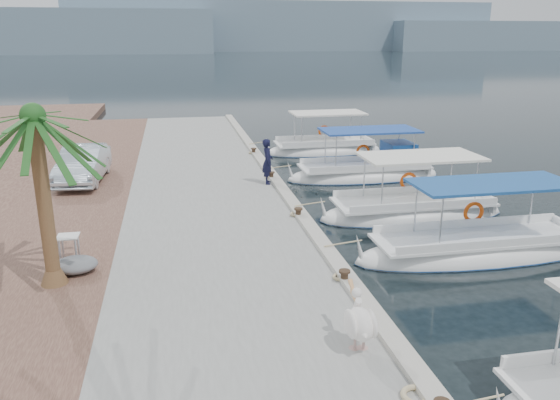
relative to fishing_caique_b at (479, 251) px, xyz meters
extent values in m
plane|color=black|center=(-4.47, 1.48, -0.12)|extent=(400.00, 400.00, 0.00)
cube|color=gray|center=(-7.47, 6.48, 0.13)|extent=(6.00, 40.00, 0.50)
cube|color=#ADA899|center=(-4.69, 6.48, 0.44)|extent=(0.44, 40.00, 0.12)
cube|color=brown|center=(-12.47, 6.48, 0.13)|extent=(4.00, 40.00, 0.50)
cube|color=slate|center=(35.53, 211.48, 8.88)|extent=(160.00, 40.00, 18.00)
cube|color=slate|center=(135.53, 201.48, 5.38)|extent=(120.00, 40.00, 11.00)
ellipsoid|color=white|center=(-0.01, 0.00, -0.07)|extent=(7.74, 2.12, 1.30)
ellipsoid|color=navy|center=(-0.01, 0.00, -0.09)|extent=(7.77, 2.16, 0.22)
cube|color=white|center=(-0.01, 0.00, 0.43)|extent=(6.34, 1.82, 0.08)
cube|color=#1D4F95|center=(0.19, 0.00, 2.07)|extent=(4.64, 1.95, 0.08)
cylinder|color=silver|center=(-1.75, -0.80, 1.23)|extent=(0.05, 0.05, 1.60)
torus|color=#E94D0C|center=(0.29, 1.01, 0.88)|extent=(0.68, 0.12, 0.68)
ellipsoid|color=white|center=(-0.44, 3.77, -0.07)|extent=(6.86, 2.35, 1.30)
ellipsoid|color=navy|center=(-0.44, 3.77, -0.09)|extent=(6.89, 2.40, 0.22)
cube|color=white|center=(-0.44, 3.77, 0.43)|extent=(5.62, 2.02, 0.08)
cube|color=white|center=(-0.27, 3.77, 2.07)|extent=(4.12, 2.17, 0.08)
cylinder|color=silver|center=(-1.99, 2.89, 1.23)|extent=(0.05, 0.05, 1.60)
torus|color=#E94D0C|center=(-0.14, 4.89, 0.88)|extent=(0.68, 0.12, 0.68)
ellipsoid|color=white|center=(-0.32, 9.28, -0.07)|extent=(7.11, 2.26, 1.30)
ellipsoid|color=navy|center=(-0.32, 9.28, -0.09)|extent=(7.15, 2.30, 0.22)
cube|color=white|center=(-0.32, 9.28, 0.43)|extent=(5.83, 1.94, 0.08)
cube|color=#2047A1|center=(-0.14, 9.28, 2.07)|extent=(4.27, 2.08, 0.08)
cylinder|color=silver|center=(-1.92, 8.43, 1.23)|extent=(0.05, 0.05, 1.60)
torus|color=#E94D0C|center=(-0.02, 10.35, 0.88)|extent=(0.68, 0.12, 0.68)
cube|color=navy|center=(1.28, 9.28, 0.98)|extent=(1.20, 1.58, 1.00)
ellipsoid|color=white|center=(-0.62, 14.97, -0.07)|extent=(6.51, 2.35, 1.30)
ellipsoid|color=navy|center=(-0.62, 14.97, -0.09)|extent=(6.54, 2.40, 0.22)
cube|color=white|center=(-0.62, 14.97, 0.43)|extent=(5.34, 2.02, 0.08)
cube|color=white|center=(-0.46, 14.97, 2.07)|extent=(3.91, 2.16, 0.08)
cylinder|color=silver|center=(-2.08, 14.09, 1.23)|extent=(0.05, 0.05, 1.60)
torus|color=#E94D0C|center=(-0.32, 16.09, 0.88)|extent=(0.68, 0.12, 0.68)
cylinder|color=black|center=(-4.82, -2.02, 0.53)|extent=(0.18, 0.18, 0.30)
cylinder|color=black|center=(-4.82, -2.02, 0.68)|extent=(0.28, 0.28, 0.05)
cylinder|color=black|center=(-4.82, 2.98, 0.53)|extent=(0.18, 0.18, 0.30)
cylinder|color=black|center=(-4.82, 2.98, 0.68)|extent=(0.28, 0.28, 0.05)
cylinder|color=black|center=(-4.82, 7.98, 0.53)|extent=(0.18, 0.18, 0.30)
cylinder|color=black|center=(-4.82, 7.98, 0.68)|extent=(0.28, 0.28, 0.05)
cylinder|color=black|center=(-4.82, 12.98, 0.53)|extent=(0.18, 0.18, 0.30)
cylinder|color=black|center=(-4.82, 12.98, 0.68)|extent=(0.28, 0.28, 0.05)
cylinder|color=tan|center=(-5.51, -4.87, 0.54)|extent=(0.05, 0.05, 0.34)
cylinder|color=tan|center=(-5.35, -4.89, 0.54)|extent=(0.05, 0.05, 0.34)
ellipsoid|color=white|center=(-5.43, -4.88, 0.92)|extent=(0.56, 0.84, 0.62)
cylinder|color=white|center=(-5.40, -4.59, 1.18)|extent=(0.16, 0.30, 0.33)
sphere|color=white|center=(-5.39, -4.50, 1.37)|extent=(0.20, 0.20, 0.20)
cone|color=#EAA566|center=(-5.35, -4.19, 1.28)|extent=(0.17, 0.61, 0.24)
imported|color=black|center=(-5.07, 7.41, 1.28)|extent=(0.50, 0.70, 1.82)
cylinder|color=brown|center=(-11.72, -0.70, 2.38)|extent=(0.34, 0.34, 4.02)
cone|color=brown|center=(-11.72, -0.70, 0.56)|extent=(0.64, 0.64, 0.36)
imported|color=silver|center=(-12.39, 9.16, 1.10)|extent=(1.82, 4.48, 1.44)
ellipsoid|color=slate|center=(-11.32, -0.12, 0.58)|extent=(1.10, 0.90, 0.40)
cylinder|color=silver|center=(-11.76, 0.40, 0.73)|extent=(0.06, 0.06, 0.70)
cylinder|color=silver|center=(-11.36, 0.40, 0.73)|extent=(0.06, 0.06, 0.70)
cylinder|color=silver|center=(-11.76, 0.80, 0.73)|extent=(0.06, 0.06, 0.70)
cylinder|color=silver|center=(-11.36, 0.80, 0.73)|extent=(0.06, 0.06, 0.70)
cube|color=white|center=(-11.56, 0.60, 1.09)|extent=(0.55, 0.55, 0.03)
torus|color=#C6B284|center=(-4.97, -6.46, 0.43)|extent=(0.54, 0.54, 0.10)
camera|label=1|loc=(-8.68, -13.58, 6.16)|focal=35.00mm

